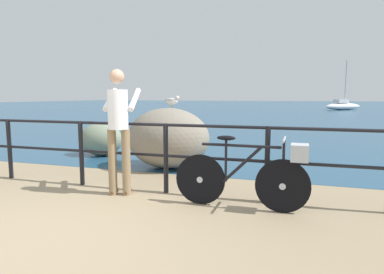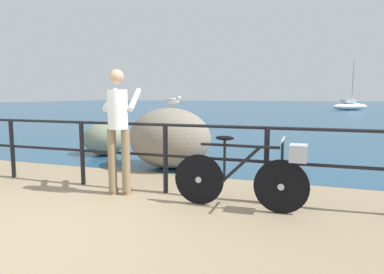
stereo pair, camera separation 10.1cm
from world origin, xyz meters
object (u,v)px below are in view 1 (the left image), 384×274
(person_at_railing, at_px, (119,126))
(sailboat, at_px, (343,106))
(breakwater_boulder_left, at_px, (101,139))
(seagull, at_px, (172,101))
(breakwater_boulder_main, at_px, (168,138))
(bicycle, at_px, (252,173))

(person_at_railing, xyz_separation_m, sailboat, (6.95, 32.19, -0.57))
(breakwater_boulder_left, bearing_deg, person_at_railing, -52.72)
(seagull, bearing_deg, breakwater_boulder_main, -125.16)
(bicycle, distance_m, seagull, 2.85)
(bicycle, bearing_deg, breakwater_boulder_main, 134.83)
(person_at_railing, bearing_deg, seagull, -15.12)
(bicycle, distance_m, sailboat, 32.66)
(person_at_railing, bearing_deg, bicycle, -105.46)
(breakwater_boulder_left, relative_size, seagull, 3.18)
(person_at_railing, xyz_separation_m, breakwater_boulder_left, (-2.01, 2.64, -0.61))
(sailboat, bearing_deg, seagull, -143.04)
(breakwater_boulder_left, height_order, seagull, seagull)
(person_at_railing, distance_m, seagull, 1.97)
(bicycle, bearing_deg, seagull, 132.86)
(seagull, relative_size, sailboat, 0.07)
(seagull, bearing_deg, bicycle, -47.99)
(breakwater_boulder_left, relative_size, sailboat, 0.22)
(bicycle, xyz_separation_m, breakwater_boulder_left, (-3.90, 2.71, -0.08))
(bicycle, relative_size, person_at_railing, 0.96)
(person_at_railing, height_order, breakwater_boulder_left, person_at_railing)
(seagull, xyz_separation_m, sailboat, (6.89, 30.25, -0.90))
(breakwater_boulder_left, bearing_deg, seagull, -18.68)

